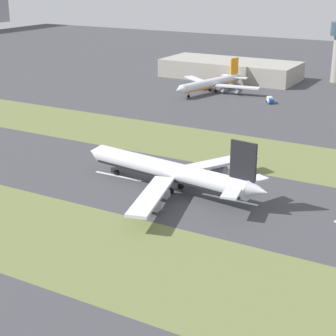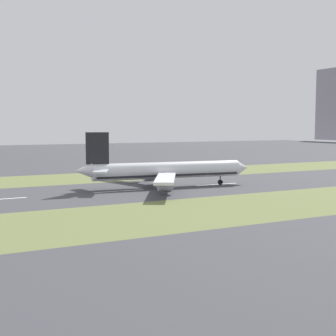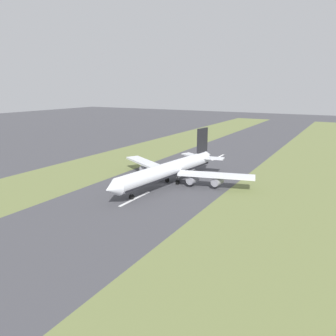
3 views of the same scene
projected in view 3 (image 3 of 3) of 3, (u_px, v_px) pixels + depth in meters
The scene contains 7 objects.
ground_plane at pixel (163, 185), 130.97m from camera, with size 800.00×800.00×0.00m, color #424247.
grass_median_west at pixel (279, 204), 109.46m from camera, with size 40.00×600.00×0.01m, color olive.
grass_median_east at pixel (80, 171), 152.49m from camera, with size 40.00×600.00×0.01m, color olive.
centreline_dash_near at pixel (218, 157), 182.10m from camera, with size 1.20×18.00×0.01m, color silver.
centreline_dash_mid at pixel (186, 173), 148.30m from camera, with size 1.20×18.00×0.01m, color silver.
centreline_dash_far at pixel (135, 199), 114.50m from camera, with size 1.20×18.00×0.01m, color silver.
airplane_main_jet at pixel (171, 169), 130.53m from camera, with size 63.65×67.17×20.20m.
Camera 3 is at (-63.50, 108.34, 37.87)m, focal length 35.00 mm.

